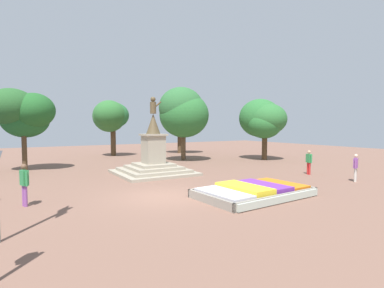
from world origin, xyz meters
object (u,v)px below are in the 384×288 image
(flower_planter, at_px, (254,191))
(statue_monument, at_px, (153,161))
(pedestrian_with_handbag, at_px, (356,166))
(pedestrian_crossing_plaza, at_px, (309,161))
(pedestrian_near_planter, at_px, (24,182))

(flower_planter, height_order, statue_monument, statue_monument)
(pedestrian_with_handbag, distance_m, pedestrian_crossing_plaza, 3.07)
(pedestrian_crossing_plaza, bearing_deg, pedestrian_near_planter, 177.54)
(statue_monument, relative_size, pedestrian_near_planter, 3.01)
(pedestrian_with_handbag, height_order, pedestrian_near_planter, pedestrian_near_planter)
(flower_planter, bearing_deg, pedestrian_with_handbag, -2.12)
(flower_planter, xyz_separation_m, pedestrian_with_handbag, (7.55, -0.28, 0.67))
(statue_monument, height_order, pedestrian_with_handbag, statue_monument)
(flower_planter, distance_m, pedestrian_near_planter, 9.73)
(flower_planter, bearing_deg, statue_monument, 99.13)
(flower_planter, bearing_deg, pedestrian_crossing_plaza, 20.64)
(statue_monument, distance_m, pedestrian_crossing_plaza, 10.34)
(flower_planter, xyz_separation_m, pedestrian_near_planter, (-9.05, 3.49, 0.76))
(pedestrian_with_handbag, height_order, pedestrian_crossing_plaza, pedestrian_with_handbag)
(pedestrian_near_planter, distance_m, pedestrian_crossing_plaza, 16.47)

